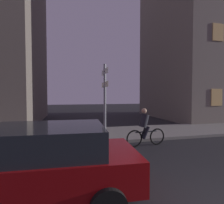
# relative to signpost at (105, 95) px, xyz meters

# --- Properties ---
(sidewalk_kerb) EXTENTS (40.00, 3.39, 0.14)m
(sidewalk_kerb) POSITION_rel_signpost_xyz_m (1.31, 1.06, -2.11)
(sidewalk_kerb) COLOR gray
(sidewalk_kerb) RESTS_ON ground_plane
(signpost) EXTENTS (0.12, 1.38, 3.47)m
(signpost) POSITION_rel_signpost_xyz_m (0.00, 0.00, 0.00)
(signpost) COLOR gray
(signpost) RESTS_ON sidewalk_kerb
(car_far_trailing) EXTENTS (4.43, 2.21, 1.54)m
(car_far_trailing) POSITION_rel_signpost_xyz_m (-2.33, -4.43, -1.36)
(car_far_trailing) COLOR maroon
(car_far_trailing) RESTS_ON ground_plane
(cyclist) EXTENTS (1.82, 0.36, 1.61)m
(cyclist) POSITION_rel_signpost_xyz_m (1.47, -1.28, -1.43)
(cyclist) COLOR black
(cyclist) RESTS_ON ground_plane
(building_right_block) EXTENTS (12.08, 9.22, 16.71)m
(building_right_block) POSITION_rel_signpost_xyz_m (12.61, 6.92, 6.18)
(building_right_block) COLOR slate
(building_right_block) RESTS_ON ground_plane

